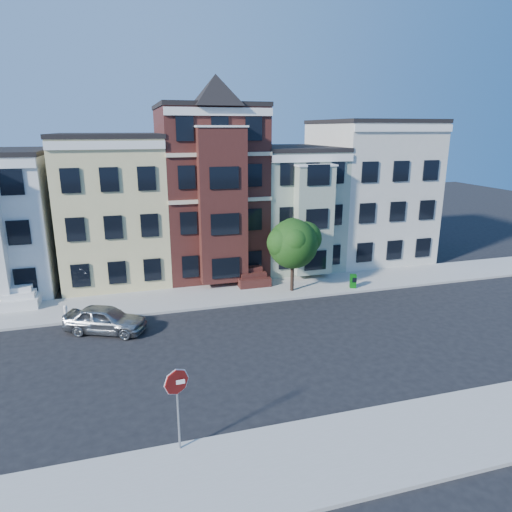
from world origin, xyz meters
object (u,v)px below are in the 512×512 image
object	(u,v)px
street_tree	(293,247)
stop_sign	(178,404)
fire_hydrant	(66,313)
parked_car	(105,319)
newspaper_box	(353,281)

from	to	relation	value
street_tree	stop_sign	xyz separation A→B (m)	(-9.17, -13.65, -1.31)
fire_hydrant	stop_sign	world-z (taller)	stop_sign
parked_car	fire_hydrant	bearing A→B (deg)	69.31
parked_car	stop_sign	bearing A→B (deg)	-141.58
newspaper_box	fire_hydrant	distance (m)	18.23
newspaper_box	stop_sign	xyz separation A→B (m)	(-13.36, -13.02, 1.23)
street_tree	newspaper_box	world-z (taller)	street_tree
street_tree	fire_hydrant	xyz separation A→B (m)	(-14.05, -0.78, -2.68)
stop_sign	newspaper_box	bearing A→B (deg)	43.21
parked_car	stop_sign	size ratio (longest dim) A/B	1.29
fire_hydrant	street_tree	bearing A→B (deg)	3.17
newspaper_box	parked_car	bearing A→B (deg)	-150.99
street_tree	fire_hydrant	distance (m)	14.32
parked_car	street_tree	bearing A→B (deg)	-51.30
parked_car	fire_hydrant	size ratio (longest dim) A/B	6.89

